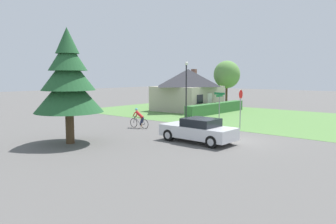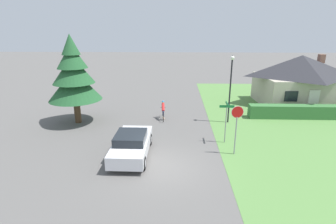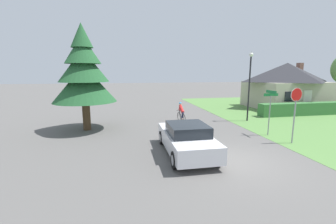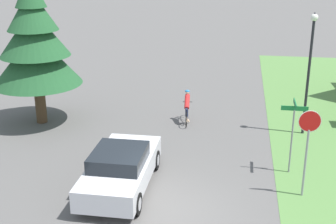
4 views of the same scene
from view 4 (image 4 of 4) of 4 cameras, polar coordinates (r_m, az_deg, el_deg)
name	(u,v)px [view 4 (image 4 of 4)]	position (r m, az deg, el deg)	size (l,w,h in m)	color
ground_plane	(170,213)	(14.34, 0.20, -12.16)	(140.00, 140.00, 0.00)	#5B5956
sedan_left_lane	(121,169)	(15.39, -5.78, -6.91)	(1.94, 4.49, 1.43)	silver
cyclist	(187,108)	(20.95, 2.34, 0.55)	(0.44, 1.79, 1.47)	black
stop_sign	(308,137)	(14.95, 16.71, -2.95)	(0.69, 0.07, 2.89)	gray
street_lamp	(310,59)	(19.81, 16.93, 6.25)	(0.30, 0.30, 5.11)	black
street_name_sign	(293,124)	(16.46, 15.01, -1.42)	(0.90, 0.90, 2.63)	gray
conifer_tall_near	(35,42)	(21.01, -15.96, 8.17)	(3.86, 3.86, 6.58)	#4C3823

